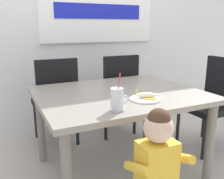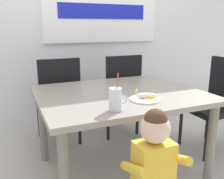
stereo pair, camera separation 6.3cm
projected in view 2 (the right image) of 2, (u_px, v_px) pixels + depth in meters
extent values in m
plane|color=#B7B2A8|center=(119.00, 170.00, 2.23)|extent=(24.00, 24.00, 0.00)
cube|color=silver|center=(75.00, 11.00, 3.02)|extent=(6.40, 0.12, 2.90)
cube|color=white|center=(103.00, 12.00, 3.08)|extent=(1.50, 0.04, 0.75)
cube|color=#1923B2|center=(103.00, 11.00, 3.06)|extent=(1.14, 0.01, 0.18)
cube|color=gray|center=(120.00, 94.00, 2.05)|extent=(1.34, 1.08, 0.04)
cylinder|color=slate|center=(211.00, 145.00, 1.95)|extent=(0.07, 0.07, 0.70)
cylinder|color=slate|center=(43.00, 126.00, 2.32)|extent=(0.07, 0.07, 0.70)
cylinder|color=slate|center=(149.00, 110.00, 2.78)|extent=(0.07, 0.07, 0.70)
cube|color=black|center=(57.00, 103.00, 2.71)|extent=(0.44, 0.44, 0.06)
cube|color=black|center=(60.00, 83.00, 2.47)|extent=(0.42, 0.05, 0.48)
cylinder|color=black|center=(71.00, 115.00, 3.02)|extent=(0.04, 0.04, 0.42)
cylinder|color=black|center=(39.00, 120.00, 2.87)|extent=(0.04, 0.04, 0.42)
cylinder|color=black|center=(79.00, 126.00, 2.68)|extent=(0.04, 0.04, 0.42)
cylinder|color=black|center=(44.00, 132.00, 2.53)|extent=(0.04, 0.04, 0.42)
cube|color=black|center=(116.00, 96.00, 2.97)|extent=(0.44, 0.44, 0.06)
cube|color=black|center=(124.00, 77.00, 2.72)|extent=(0.42, 0.05, 0.48)
cylinder|color=black|center=(123.00, 108.00, 3.27)|extent=(0.04, 0.04, 0.42)
cylinder|color=black|center=(97.00, 112.00, 3.12)|extent=(0.04, 0.04, 0.42)
cylinder|color=black|center=(137.00, 118.00, 2.93)|extent=(0.04, 0.04, 0.42)
cylinder|color=black|center=(108.00, 122.00, 2.78)|extent=(0.04, 0.04, 0.42)
cube|color=black|center=(209.00, 109.00, 2.52)|extent=(0.44, 0.44, 0.06)
cylinder|color=black|center=(181.00, 127.00, 2.67)|extent=(0.04, 0.04, 0.42)
cylinder|color=black|center=(206.00, 141.00, 2.33)|extent=(0.04, 0.04, 0.42)
cylinder|color=black|center=(207.00, 121.00, 2.82)|extent=(0.04, 0.04, 0.42)
cube|color=gold|center=(153.00, 166.00, 1.41)|extent=(0.22, 0.15, 0.30)
sphere|color=beige|center=(155.00, 128.00, 1.35)|extent=(0.17, 0.17, 0.17)
sphere|color=#472D1E|center=(156.00, 120.00, 1.34)|extent=(0.13, 0.13, 0.13)
cylinder|color=gold|center=(134.00, 169.00, 1.33)|extent=(0.05, 0.24, 0.13)
cylinder|color=gold|center=(176.00, 158.00, 1.44)|extent=(0.05, 0.24, 0.13)
cylinder|color=silver|center=(115.00, 100.00, 1.57)|extent=(0.08, 0.08, 0.15)
cylinder|color=white|center=(115.00, 104.00, 1.58)|extent=(0.07, 0.07, 0.08)
torus|color=silver|center=(123.00, 100.00, 1.60)|extent=(0.06, 0.01, 0.06)
cylinder|color=#E5333F|center=(117.00, 89.00, 1.55)|extent=(0.01, 0.05, 0.22)
cylinder|color=white|center=(145.00, 99.00, 1.82)|extent=(0.23, 0.23, 0.01)
ellipsoid|color=#F4EAC6|center=(146.00, 96.00, 1.82)|extent=(0.17, 0.12, 0.04)
cube|color=yellow|center=(151.00, 99.00, 1.79)|extent=(0.09, 0.07, 0.01)
cube|color=yellow|center=(149.00, 96.00, 1.86)|extent=(0.09, 0.07, 0.01)
cylinder|color=yellow|center=(136.00, 91.00, 1.82)|extent=(0.03, 0.02, 0.03)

